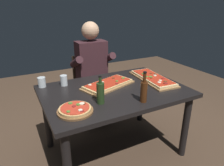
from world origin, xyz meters
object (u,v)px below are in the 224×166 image
at_px(pizza_round_far, 75,110).
at_px(wine_bottle_dark, 100,93).
at_px(pizza_rectangular_front, 108,84).
at_px(oil_bottle_amber, 144,91).
at_px(tumbler_near_camera, 42,82).
at_px(tumbler_far_side, 64,81).
at_px(pizza_rectangular_left, 153,78).
at_px(seated_diner, 93,68).
at_px(diner_chair, 90,84).
at_px(dining_table, 114,98).

distance_m(pizza_round_far, wine_bottle_dark, 0.26).
height_order(pizza_rectangular_front, oil_bottle_amber, oil_bottle_amber).
height_order(tumbler_near_camera, tumbler_far_side, tumbler_far_side).
bearing_deg(pizza_rectangular_front, pizza_rectangular_left, -7.27).
distance_m(pizza_rectangular_front, wine_bottle_dark, 0.40).
bearing_deg(oil_bottle_amber, seated_diner, 91.04).
bearing_deg(seated_diner, oil_bottle_amber, -88.96).
xyz_separation_m(pizza_round_far, tumbler_near_camera, (-0.14, 0.65, 0.03)).
xyz_separation_m(pizza_rectangular_left, tumbler_near_camera, (-1.13, 0.36, 0.03)).
bearing_deg(pizza_round_far, pizza_rectangular_left, 16.59).
height_order(pizza_round_far, tumbler_near_camera, tumbler_near_camera).
bearing_deg(tumbler_near_camera, pizza_round_far, -78.12).
bearing_deg(diner_chair, tumbler_near_camera, -146.80).
relative_size(dining_table, seated_diner, 1.05).
bearing_deg(pizza_round_far, pizza_rectangular_front, 37.63).
xyz_separation_m(pizza_rectangular_front, tumbler_near_camera, (-0.61, 0.29, 0.03)).
xyz_separation_m(oil_bottle_amber, seated_diner, (-0.02, 1.09, -0.10)).
bearing_deg(dining_table, pizza_rectangular_left, 4.31).
distance_m(tumbler_near_camera, diner_chair, 0.89).
xyz_separation_m(wine_bottle_dark, oil_bottle_amber, (0.34, -0.15, 0.01)).
bearing_deg(pizza_rectangular_front, wine_bottle_dark, -125.91).
height_order(pizza_rectangular_front, seated_diner, seated_diner).
distance_m(pizza_rectangular_left, pizza_round_far, 1.03).
distance_m(pizza_rectangular_left, tumbler_far_side, 0.96).
bearing_deg(dining_table, oil_bottle_amber, -74.91).
xyz_separation_m(oil_bottle_amber, tumbler_far_side, (-0.51, 0.69, -0.06)).
xyz_separation_m(dining_table, pizza_rectangular_front, (-0.02, 0.10, 0.11)).
height_order(dining_table, pizza_rectangular_front, pizza_rectangular_front).
distance_m(dining_table, oil_bottle_amber, 0.42).
distance_m(pizza_rectangular_left, diner_chair, 0.96).
bearing_deg(pizza_rectangular_left, tumbler_far_side, 162.06).
bearing_deg(wine_bottle_dark, pizza_round_far, -168.94).
bearing_deg(pizza_rectangular_front, oil_bottle_amber, -76.18).
relative_size(wine_bottle_dark, oil_bottle_amber, 0.91).
height_order(oil_bottle_amber, seated_diner, seated_diner).
height_order(pizza_round_far, tumbler_far_side, tumbler_far_side).
bearing_deg(diner_chair, pizza_rectangular_left, -62.41).
xyz_separation_m(pizza_round_far, diner_chair, (0.56, 1.11, -0.27)).
distance_m(oil_bottle_amber, tumbler_far_side, 0.86).
bearing_deg(seated_diner, dining_table, -95.88).
bearing_deg(dining_table, tumbler_near_camera, 147.40).
bearing_deg(tumbler_near_camera, pizza_rectangular_front, -25.90).
bearing_deg(wine_bottle_dark, pizza_rectangular_left, 18.31).
height_order(pizza_rectangular_front, tumbler_far_side, tumbler_far_side).
height_order(oil_bottle_amber, tumbler_far_side, oil_bottle_amber).
distance_m(pizza_rectangular_left, tumbler_near_camera, 1.18).
distance_m(tumbler_near_camera, tumbler_far_side, 0.22).
distance_m(pizza_rectangular_front, tumbler_near_camera, 0.67).
height_order(pizza_round_far, oil_bottle_amber, oil_bottle_amber).
relative_size(pizza_rectangular_front, pizza_round_far, 2.12).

